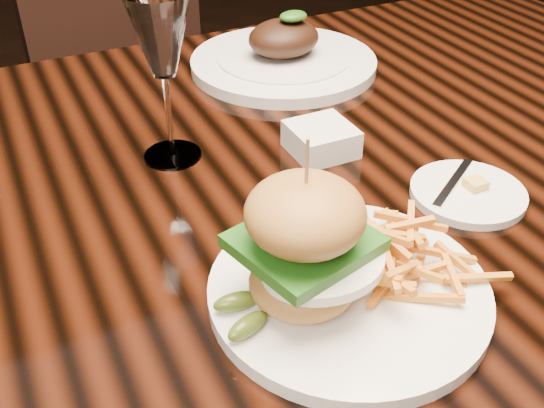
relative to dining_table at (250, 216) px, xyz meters
name	(u,v)px	position (x,y,z in m)	size (l,w,h in m)	color
dining_table	(250,216)	(0.00, 0.00, 0.00)	(1.60, 0.90, 0.75)	black
burger_plate	(342,263)	(-0.02, -0.25, 0.12)	(0.26, 0.26, 0.18)	silver
side_saucer	(468,193)	(0.20, -0.17, 0.08)	(0.13, 0.13, 0.02)	silver
ramekin	(321,139)	(0.10, -0.01, 0.09)	(0.08, 0.08, 0.04)	silver
wine_glass	(161,41)	(-0.08, 0.06, 0.23)	(0.08, 0.08, 0.21)	white
far_dish	(284,58)	(0.17, 0.25, 0.09)	(0.30, 0.30, 0.10)	silver
chair_far	(135,61)	(0.08, 0.89, -0.13)	(0.51, 0.51, 0.95)	black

